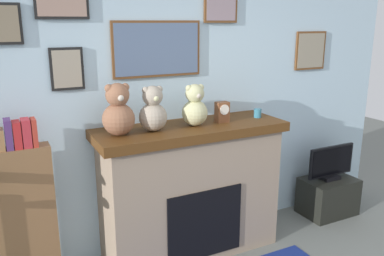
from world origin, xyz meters
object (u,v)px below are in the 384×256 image
(bookshelf, at_px, (21,215))
(candle_jar, at_px, (258,113))
(teddy_bear_tan, at_px, (118,112))
(teddy_bear_brown, at_px, (153,111))
(teddy_bear_cream, at_px, (195,107))
(tv_stand, at_px, (328,196))
(mantel_clock, at_px, (222,112))
(fireplace, at_px, (191,189))
(television, at_px, (331,163))

(bookshelf, relative_size, candle_jar, 16.94)
(bookshelf, distance_m, teddy_bear_tan, 1.06)
(teddy_bear_brown, bearing_deg, bookshelf, 175.07)
(teddy_bear_cream, bearing_deg, bookshelf, 176.37)
(tv_stand, relative_size, teddy_bear_brown, 1.56)
(mantel_clock, height_order, teddy_bear_cream, teddy_bear_cream)
(tv_stand, xyz_separation_m, candle_jar, (-0.98, 0.01, 1.03))
(fireplace, bearing_deg, teddy_bear_tan, -178.35)
(tv_stand, bearing_deg, bookshelf, 178.13)
(mantel_clock, bearing_deg, teddy_bear_cream, 179.83)
(candle_jar, relative_size, teddy_bear_tan, 0.20)
(television, height_order, teddy_bear_tan, teddy_bear_tan)
(television, height_order, candle_jar, candle_jar)
(mantel_clock, bearing_deg, teddy_bear_brown, 179.93)
(television, distance_m, teddy_bear_brown, 2.16)
(teddy_bear_tan, bearing_deg, fireplace, 1.65)
(teddy_bear_cream, bearing_deg, television, -0.39)
(tv_stand, xyz_separation_m, teddy_bear_cream, (-1.64, 0.01, 1.15))
(bookshelf, distance_m, candle_jar, 2.16)
(tv_stand, xyz_separation_m, mantel_clock, (-1.37, 0.01, 1.08))
(candle_jar, height_order, teddy_bear_tan, teddy_bear_tan)
(mantel_clock, height_order, teddy_bear_tan, teddy_bear_tan)
(teddy_bear_brown, bearing_deg, teddy_bear_cream, 0.00)
(fireplace, xyz_separation_m, teddy_bear_cream, (0.03, -0.02, 0.75))
(candle_jar, xyz_separation_m, teddy_bear_brown, (-1.03, -0.00, 0.13))
(tv_stand, bearing_deg, mantel_clock, 179.63)
(tv_stand, height_order, teddy_bear_tan, teddy_bear_tan)
(fireplace, height_order, teddy_bear_cream, teddy_bear_cream)
(teddy_bear_brown, relative_size, teddy_bear_cream, 1.04)
(teddy_bear_tan, bearing_deg, teddy_bear_cream, 0.01)
(teddy_bear_brown, bearing_deg, mantel_clock, -0.07)
(teddy_bear_tan, bearing_deg, mantel_clock, -0.05)
(teddy_bear_brown, bearing_deg, fireplace, 2.99)
(candle_jar, height_order, mantel_clock, mantel_clock)
(bookshelf, xyz_separation_m, candle_jar, (2.08, -0.09, 0.59))
(tv_stand, xyz_separation_m, television, (0.00, -0.00, 0.38))
(tv_stand, height_order, teddy_bear_brown, teddy_bear_brown)
(teddy_bear_tan, relative_size, teddy_bear_cream, 1.15)
(bookshelf, bearing_deg, teddy_bear_tan, -6.76)
(teddy_bear_tan, height_order, teddy_bear_cream, teddy_bear_tan)
(candle_jar, bearing_deg, television, -0.67)
(fireplace, xyz_separation_m, candle_jar, (0.68, -0.02, 0.63))
(fireplace, bearing_deg, television, -1.00)
(fireplace, bearing_deg, tv_stand, -0.95)
(mantel_clock, relative_size, teddy_bear_cream, 0.51)
(bookshelf, xyz_separation_m, tv_stand, (3.06, -0.10, -0.44))
(fireplace, height_order, television, fireplace)
(television, bearing_deg, fireplace, 179.00)
(bookshelf, height_order, mantel_clock, bookshelf)
(bookshelf, xyz_separation_m, teddy_bear_cream, (1.43, -0.09, 0.71))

